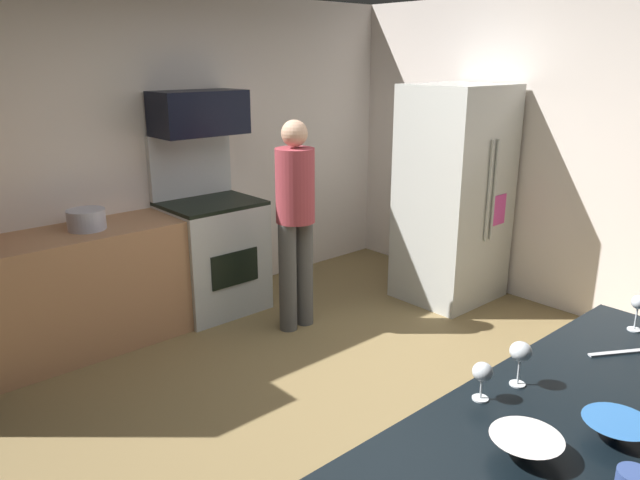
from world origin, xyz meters
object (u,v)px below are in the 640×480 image
(microwave, at_px, (199,113))
(mixing_bowl_small, at_px, (617,429))
(wine_glass_far, at_px, (521,353))
(person_cook, at_px, (295,215))
(stock_pot, at_px, (86,220))
(refrigerator, at_px, (453,195))
(mixing_bowl_large, at_px, (525,447))
(wine_glass_mid, at_px, (482,373))
(oven_range, at_px, (212,252))
(wine_glass_near, at_px, (638,305))

(microwave, xyz_separation_m, mixing_bowl_small, (-0.69, -3.69, -0.73))
(mixing_bowl_small, height_order, wine_glass_far, wine_glass_far)
(person_cook, bearing_deg, wine_glass_far, -110.67)
(person_cook, distance_m, stock_pot, 1.52)
(refrigerator, distance_m, mixing_bowl_small, 3.45)
(refrigerator, bearing_deg, stock_pot, 157.05)
(microwave, xyz_separation_m, mixing_bowl_large, (-1.00, -3.54, -0.73))
(refrigerator, bearing_deg, wine_glass_mid, -141.95)
(oven_range, height_order, wine_glass_mid, oven_range)
(microwave, xyz_separation_m, refrigerator, (1.75, -1.25, -0.72))
(person_cook, relative_size, stock_pot, 6.16)
(oven_range, height_order, mixing_bowl_small, oven_range)
(wine_glass_mid, height_order, wine_glass_far, wine_glass_far)
(wine_glass_far, bearing_deg, stock_pot, 96.86)
(refrigerator, xyz_separation_m, stock_pot, (-2.77, 1.17, 0.03))
(refrigerator, distance_m, wine_glass_near, 2.65)
(wine_glass_far, relative_size, stock_pot, 0.66)
(wine_glass_far, bearing_deg, person_cook, 69.33)
(wine_glass_mid, distance_m, wine_glass_far, 0.20)
(mixing_bowl_small, bearing_deg, wine_glass_far, 81.42)
(oven_range, distance_m, stock_pot, 1.12)
(person_cook, distance_m, wine_glass_mid, 2.66)
(mixing_bowl_small, relative_size, wine_glass_mid, 1.51)
(mixing_bowl_small, bearing_deg, mixing_bowl_large, 154.48)
(refrigerator, height_order, mixing_bowl_small, refrigerator)
(oven_range, height_order, stock_pot, oven_range)
(microwave, relative_size, stock_pot, 2.76)
(oven_range, relative_size, mixing_bowl_large, 6.59)
(person_cook, height_order, mixing_bowl_large, person_cook)
(wine_glass_far, bearing_deg, microwave, 79.17)
(refrigerator, height_order, person_cook, refrigerator)
(refrigerator, distance_m, person_cook, 1.51)
(stock_pot, bearing_deg, mixing_bowl_small, -84.81)
(refrigerator, distance_m, wine_glass_far, 3.14)
(oven_range, bearing_deg, stock_pot, 179.64)
(microwave, distance_m, mixing_bowl_large, 3.75)
(refrigerator, xyz_separation_m, mixing_bowl_small, (-2.44, -2.44, -0.01))
(wine_glass_mid, relative_size, wine_glass_far, 0.83)
(microwave, bearing_deg, refrigerator, -35.59)
(microwave, relative_size, mixing_bowl_small, 3.34)
(wine_glass_mid, distance_m, stock_pot, 3.19)
(wine_glass_near, relative_size, stock_pot, 0.63)
(mixing_bowl_large, relative_size, mixing_bowl_small, 1.02)
(refrigerator, distance_m, mixing_bowl_large, 3.58)
(mixing_bowl_large, bearing_deg, mixing_bowl_small, -25.52)
(wine_glass_near, bearing_deg, wine_glass_far, 173.29)
(refrigerator, xyz_separation_m, wine_glass_far, (-2.38, -2.05, 0.10))
(mixing_bowl_small, bearing_deg, refrigerator, 45.00)
(microwave, bearing_deg, mixing_bowl_small, -100.59)
(wine_glass_near, height_order, wine_glass_far, wine_glass_far)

